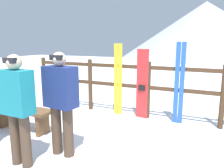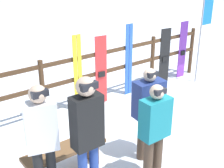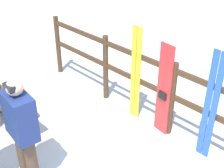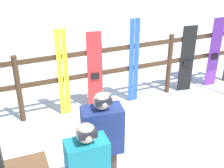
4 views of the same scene
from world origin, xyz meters
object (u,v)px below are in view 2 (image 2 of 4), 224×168
(person_black, at_px, (87,132))
(snowboard_red, at_px, (101,71))
(person_white, at_px, (42,137))
(bench, at_px, (65,154))
(rental_flag, at_px, (207,3))
(ski_pair_yellow, at_px, (78,74))
(person_navy, at_px, (148,109))
(person_teal, at_px, (155,128))
(snowboard_purple, at_px, (182,50))
(snowboard_black_stripe, at_px, (165,56))
(ski_pair_blue, at_px, (129,60))

(person_black, distance_m, snowboard_red, 3.07)
(person_white, xyz_separation_m, snowboard_red, (2.35, 2.02, -0.24))
(bench, xyz_separation_m, rental_flag, (4.69, 1.19, 1.70))
(person_black, distance_m, ski_pair_yellow, 2.74)
(person_navy, height_order, person_teal, person_navy)
(person_white, bearing_deg, person_black, -39.58)
(person_white, distance_m, snowboard_purple, 5.40)
(snowboard_black_stripe, bearing_deg, bench, -156.58)
(person_black, distance_m, snowboard_purple, 5.16)
(person_teal, distance_m, snowboard_purple, 4.41)
(bench, distance_m, person_black, 1.05)
(person_navy, height_order, person_white, person_white)
(person_black, bearing_deg, person_white, 140.42)
(ski_pair_blue, bearing_deg, person_navy, -123.08)
(person_black, height_order, snowboard_black_stripe, person_black)
(person_black, height_order, snowboard_purple, person_black)
(person_black, xyz_separation_m, snowboard_black_stripe, (3.89, 2.39, -0.39))
(person_teal, xyz_separation_m, ski_pair_blue, (1.70, 2.59, -0.04))
(ski_pair_blue, bearing_deg, rental_flag, -13.36)
(bench, bearing_deg, person_black, -93.31)
(bench, xyz_separation_m, person_navy, (1.28, -0.43, 0.55))
(ski_pair_yellow, distance_m, rental_flag, 3.65)
(snowboard_red, relative_size, rental_flag, 0.49)
(snowboard_red, bearing_deg, ski_pair_blue, 0.24)
(person_navy, relative_size, person_teal, 1.01)
(person_navy, distance_m, snowboard_black_stripe, 3.32)
(person_black, bearing_deg, ski_pair_blue, 41.60)
(person_white, relative_size, snowboard_black_stripe, 1.20)
(person_white, xyz_separation_m, ski_pair_blue, (3.14, 2.02, -0.16))
(snowboard_black_stripe, bearing_deg, rental_flag, -29.85)
(person_black, relative_size, snowboard_red, 1.18)
(person_navy, distance_m, person_teal, 0.59)
(bench, bearing_deg, snowboard_black_stripe, 23.42)
(rental_flag, bearing_deg, snowboard_black_stripe, 150.15)
(snowboard_red, height_order, snowboard_purple, snowboard_red)
(snowboard_red, height_order, snowboard_black_stripe, snowboard_red)
(person_teal, bearing_deg, snowboard_red, 70.54)
(bench, height_order, ski_pair_blue, ski_pair_blue)
(snowboard_black_stripe, height_order, rental_flag, rental_flag)
(bench, relative_size, snowboard_purple, 0.85)
(snowboard_red, bearing_deg, rental_flag, -9.64)
(person_navy, distance_m, rental_flag, 3.94)
(person_navy, distance_m, ski_pair_yellow, 2.10)
(person_black, distance_m, ski_pair_blue, 3.61)
(snowboard_purple, bearing_deg, ski_pair_yellow, 179.94)
(rental_flag, bearing_deg, person_navy, -154.57)
(ski_pair_yellow, xyz_separation_m, snowboard_purple, (3.25, -0.00, -0.07))
(person_black, height_order, person_teal, person_black)
(bench, relative_size, ski_pair_blue, 0.76)
(person_navy, bearing_deg, snowboard_purple, 32.95)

